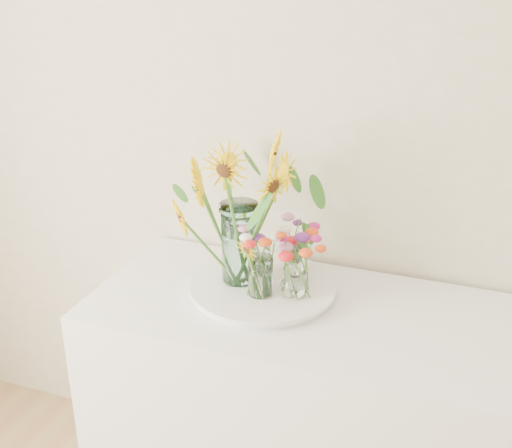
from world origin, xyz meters
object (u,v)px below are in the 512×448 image
(tray, at_px, (263,289))
(mason_jar, at_px, (240,243))
(counter, at_px, (317,431))
(small_vase_a, at_px, (260,277))
(small_vase_b, at_px, (295,278))
(small_vase_c, at_px, (297,259))

(tray, relative_size, mason_jar, 1.65)
(counter, distance_m, small_vase_a, 0.57)
(small_vase_a, bearing_deg, counter, 5.61)
(mason_jar, xyz_separation_m, small_vase_a, (0.09, -0.06, -0.07))
(tray, height_order, small_vase_b, small_vase_b)
(small_vase_a, relative_size, small_vase_b, 1.04)
(small_vase_a, bearing_deg, mason_jar, 145.05)
(small_vase_b, bearing_deg, mason_jar, 170.11)
(small_vase_a, relative_size, small_vase_c, 1.24)
(tray, bearing_deg, small_vase_a, -76.75)
(counter, distance_m, small_vase_b, 0.54)
(mason_jar, bearing_deg, tray, -2.64)
(small_vase_a, bearing_deg, small_vase_c, 71.03)
(small_vase_c, bearing_deg, counter, -49.97)
(counter, height_order, tray, tray)
(small_vase_b, bearing_deg, small_vase_a, -162.25)
(tray, bearing_deg, mason_jar, 177.36)
(mason_jar, relative_size, small_vase_c, 2.54)
(small_vase_a, bearing_deg, tray, 103.25)
(mason_jar, xyz_separation_m, small_vase_b, (0.19, -0.03, -0.07))
(mason_jar, relative_size, small_vase_a, 2.05)
(mason_jar, distance_m, small_vase_b, 0.20)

